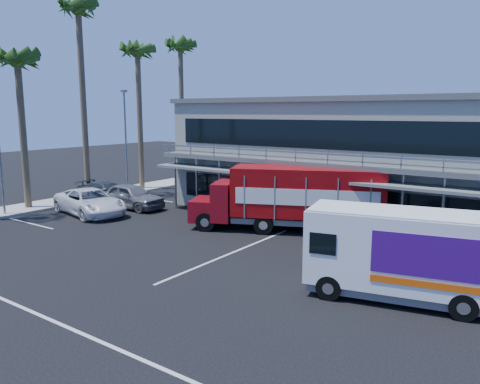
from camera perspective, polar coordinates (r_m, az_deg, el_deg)
The scene contains 13 objects.
ground at distance 20.94m, azimuth -10.39°, elevation -8.36°, with size 120.00×120.00×0.00m, color black.
building at distance 31.02m, azimuth 13.76°, elevation 4.33°, with size 22.40×12.00×7.30m.
curb_strip at distance 35.98m, azimuth -20.33°, elevation -1.03°, with size 3.00×32.00×0.16m, color #A5A399.
palm_c at distance 33.85m, azimuth -25.47°, elevation 13.53°, with size 2.80×2.80×10.75m.
palm_d at distance 37.27m, azimuth -19.06°, elevation 19.08°, with size 2.80×2.80×14.75m.
palm_e at distance 39.74m, azimuth -12.37°, elevation 15.52°, with size 2.80×2.80×12.25m.
palm_f at distance 44.00m, azimuth -7.27°, elevation 16.26°, with size 2.80×2.80×13.25m.
light_pole_far at distance 37.87m, azimuth -13.76°, elevation 6.56°, with size 0.50×0.25×8.09m.
red_truck at distance 25.48m, azimuth 6.60°, elevation -0.53°, with size 10.50×6.35×3.51m.
white_van at distance 17.07m, azimuth 19.20°, elevation -7.09°, with size 6.77×3.55×3.15m.
parked_car_c at distance 31.09m, azimuth -17.82°, elevation -1.15°, with size 2.69×5.83×1.62m, color white.
parked_car_d at distance 34.82m, azimuth -15.89°, elevation -0.06°, with size 2.04×5.01×1.45m, color #2A3138.
parked_car_e at distance 32.28m, azimuth -13.10°, elevation -0.50°, with size 1.97×4.90×1.67m, color slate.
Camera 1 is at (14.36, -13.79, 6.47)m, focal length 35.00 mm.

